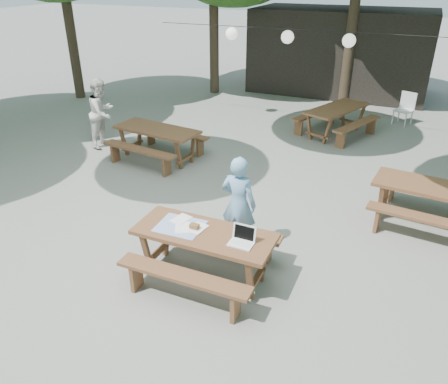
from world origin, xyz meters
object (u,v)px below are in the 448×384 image
at_px(second_person, 102,113).
at_px(plastic_chair, 403,115).
at_px(main_picnic_table, 205,253).
at_px(woman, 239,204).
at_px(picnic_table_nw, 158,143).

distance_m(second_person, plastic_chair, 8.34).
height_order(main_picnic_table, woman, woman).
bearing_deg(woman, main_picnic_table, 81.90).
relative_size(main_picnic_table, picnic_table_nw, 0.96).
relative_size(woman, second_person, 0.93).
bearing_deg(plastic_chair, picnic_table_nw, -113.45).
relative_size(second_person, plastic_chair, 1.88).
height_order(picnic_table_nw, second_person, second_person).
relative_size(picnic_table_nw, woman, 1.32).
bearing_deg(woman, second_person, -28.38).
bearing_deg(second_person, woman, -124.58).
height_order(main_picnic_table, plastic_chair, plastic_chair).
relative_size(main_picnic_table, woman, 1.27).
distance_m(woman, second_person, 5.58).
bearing_deg(plastic_chair, woman, -82.66).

